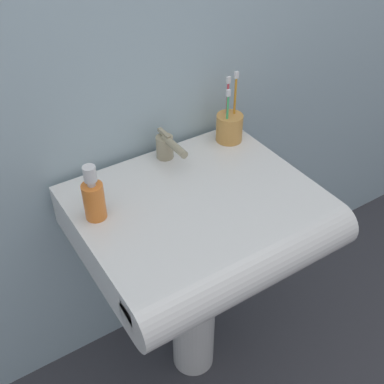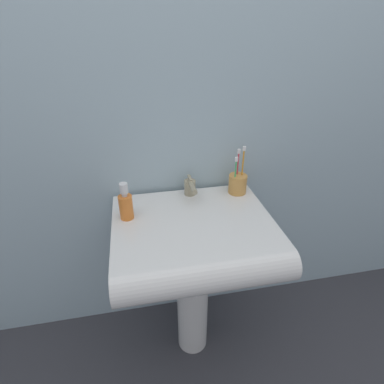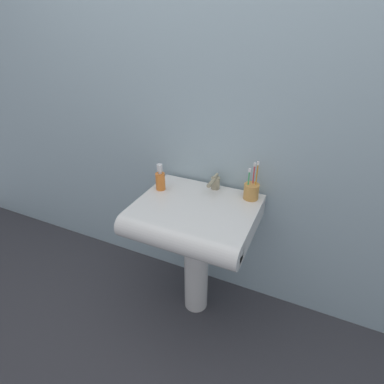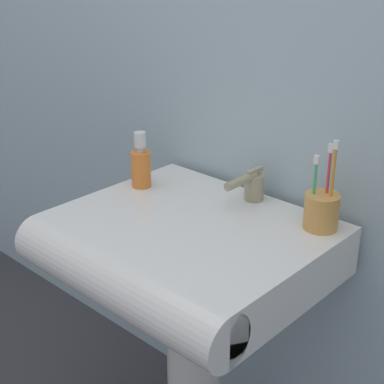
{
  "view_description": "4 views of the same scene",
  "coord_description": "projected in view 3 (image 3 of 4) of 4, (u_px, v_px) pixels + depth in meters",
  "views": [
    {
      "loc": [
        -0.54,
        -0.84,
        1.57
      ],
      "look_at": [
        -0.01,
        -0.0,
        0.78
      ],
      "focal_mm": 45.0,
      "sensor_mm": 36.0,
      "label": 1
    },
    {
      "loc": [
        -0.19,
        -0.96,
        1.44
      ],
      "look_at": [
        0.0,
        0.03,
        0.88
      ],
      "focal_mm": 28.0,
      "sensor_mm": 36.0,
      "label": 2
    },
    {
      "loc": [
        0.53,
        -1.23,
        1.6
      ],
      "look_at": [
        -0.04,
        0.02,
        0.82
      ],
      "focal_mm": 28.0,
      "sensor_mm": 36.0,
      "label": 3
    },
    {
      "loc": [
        0.86,
        -0.94,
        1.39
      ],
      "look_at": [
        0.01,
        -0.02,
        0.85
      ],
      "focal_mm": 55.0,
      "sensor_mm": 36.0,
      "label": 4
    }
  ],
  "objects": [
    {
      "name": "ground_plane",
      "position": [
        196.0,
        303.0,
        1.95
      ],
      "size": [
        6.0,
        6.0,
        0.0
      ],
      "primitive_type": "plane",
      "color": "#38383D",
      "rests_on": "ground"
    },
    {
      "name": "wall_back",
      "position": [
        219.0,
        109.0,
        1.59
      ],
      "size": [
        5.0,
        0.05,
        2.4
      ],
      "primitive_type": "cube",
      "color": "#9EB7C1",
      "rests_on": "ground"
    },
    {
      "name": "sink_pedestal",
      "position": [
        196.0,
        267.0,
        1.8
      ],
      "size": [
        0.14,
        0.14,
        0.64
      ],
      "primitive_type": "cylinder",
      "color": "white",
      "rests_on": "ground"
    },
    {
      "name": "sink_basin",
      "position": [
        193.0,
        218.0,
        1.57
      ],
      "size": [
        0.63,
        0.55,
        0.12
      ],
      "color": "white",
      "rests_on": "sink_pedestal"
    },
    {
      "name": "faucet",
      "position": [
        215.0,
        183.0,
        1.69
      ],
      "size": [
        0.05,
        0.14,
        0.09
      ],
      "color": "tan",
      "rests_on": "sink_basin"
    },
    {
      "name": "toothbrush_cup",
      "position": [
        251.0,
        191.0,
        1.6
      ],
      "size": [
        0.08,
        0.08,
        0.22
      ],
      "color": "#D19347",
      "rests_on": "sink_basin"
    },
    {
      "name": "soap_bottle",
      "position": [
        160.0,
        180.0,
        1.69
      ],
      "size": [
        0.05,
        0.05,
        0.15
      ],
      "color": "orange",
      "rests_on": "sink_basin"
    }
  ]
}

